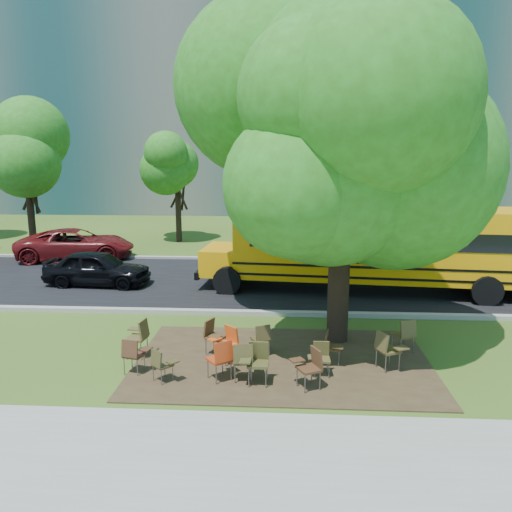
# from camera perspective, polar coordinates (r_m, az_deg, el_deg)

# --- Properties ---
(ground) EXTENTS (160.00, 160.00, 0.00)m
(ground) POSITION_cam_1_polar(r_m,az_deg,el_deg) (12.76, -1.53, -10.99)
(ground) COLOR #344E18
(ground) RESTS_ON ground
(sidewalk) EXTENTS (60.00, 4.00, 0.04)m
(sidewalk) POSITION_cam_1_polar(r_m,az_deg,el_deg) (8.38, -4.71, -24.04)
(sidewalk) COLOR gray
(sidewalk) RESTS_ON ground
(dirt_patch) EXTENTS (7.00, 4.50, 0.03)m
(dirt_patch) POSITION_cam_1_polar(r_m,az_deg,el_deg) (12.25, 3.04, -11.91)
(dirt_patch) COLOR #382819
(dirt_patch) RESTS_ON ground
(asphalt_road) EXTENTS (80.00, 8.00, 0.04)m
(asphalt_road) POSITION_cam_1_polar(r_m,az_deg,el_deg) (19.39, 0.23, -2.99)
(asphalt_road) COLOR black
(asphalt_road) RESTS_ON ground
(kerb_near) EXTENTS (80.00, 0.25, 0.14)m
(kerb_near) POSITION_cam_1_polar(r_m,az_deg,el_deg) (15.54, -0.58, -6.51)
(kerb_near) COLOR gray
(kerb_near) RESTS_ON ground
(kerb_far) EXTENTS (80.00, 0.25, 0.14)m
(kerb_far) POSITION_cam_1_polar(r_m,az_deg,el_deg) (23.36, 0.78, -0.35)
(kerb_far) COLOR gray
(kerb_far) RESTS_ON ground
(building_main) EXTENTS (38.00, 16.00, 22.00)m
(building_main) POSITION_cam_1_polar(r_m,az_deg,el_deg) (48.97, -7.68, 18.63)
(building_main) COLOR #60615C
(building_main) RESTS_ON ground
(bg_tree_0) EXTENTS (5.20, 5.20, 7.18)m
(bg_tree_0) POSITION_cam_1_polar(r_m,az_deg,el_deg) (27.96, -24.79, 9.86)
(bg_tree_0) COLOR black
(bg_tree_0) RESTS_ON ground
(bg_tree_2) EXTENTS (4.80, 4.80, 6.62)m
(bg_tree_2) POSITION_cam_1_polar(r_m,az_deg,el_deg) (28.39, -9.02, 10.05)
(bg_tree_2) COLOR black
(bg_tree_2) RESTS_ON ground
(bg_tree_3) EXTENTS (5.60, 5.60, 7.84)m
(bg_tree_3) POSITION_cam_1_polar(r_m,az_deg,el_deg) (26.67, 18.91, 11.25)
(bg_tree_3) COLOR black
(bg_tree_3) RESTS_ON ground
(main_tree) EXTENTS (7.20, 7.20, 8.70)m
(main_tree) POSITION_cam_1_polar(r_m,az_deg,el_deg) (12.80, 9.95, 12.28)
(main_tree) COLOR black
(main_tree) RESTS_ON ground
(school_bus) EXTENTS (12.57, 3.86, 3.03)m
(school_bus) POSITION_cam_1_polar(r_m,az_deg,el_deg) (18.35, 14.98, 1.31)
(school_bus) COLOR orange
(school_bus) RESTS_ON ground
(chair_0) EXTENTS (0.64, 0.50, 0.85)m
(chair_0) POSITION_cam_1_polar(r_m,az_deg,el_deg) (11.74, -13.80, -10.65)
(chair_0) COLOR #482819
(chair_0) RESTS_ON ground
(chair_1) EXTENTS (0.66, 0.52, 0.77)m
(chair_1) POSITION_cam_1_polar(r_m,az_deg,el_deg) (11.20, -10.75, -11.87)
(chair_1) COLOR #41381C
(chair_1) RESTS_ON ground
(chair_2) EXTENTS (0.64, 0.81, 0.95)m
(chair_2) POSITION_cam_1_polar(r_m,az_deg,el_deg) (11.09, -3.96, -11.31)
(chair_2) COLOR #AC3412
(chair_2) RESTS_ON ground
(chair_3) EXTENTS (0.61, 0.54, 0.93)m
(chair_3) POSITION_cam_1_polar(r_m,az_deg,el_deg) (10.94, 0.11, -11.68)
(chair_3) COLOR #44411D
(chair_3) RESTS_ON ground
(chair_4) EXTENTS (0.61, 0.61, 0.91)m
(chair_4) POSITION_cam_1_polar(r_m,az_deg,el_deg) (11.04, -1.39, -11.52)
(chair_4) COLOR #433B1D
(chair_4) RESTS_ON ground
(chair_5) EXTENTS (0.51, 0.46, 0.78)m
(chair_5) POSITION_cam_1_polar(r_m,az_deg,el_deg) (11.44, 7.37, -11.20)
(chair_5) COLOR #4B4320
(chair_5) RESTS_ON ground
(chair_6) EXTENTS (0.73, 0.61, 0.91)m
(chair_6) POSITION_cam_1_polar(r_m,az_deg,el_deg) (10.80, 6.23, -12.16)
(chair_6) COLOR #492C1A
(chair_6) RESTS_ON ground
(chair_7) EXTENTS (0.75, 0.64, 0.94)m
(chair_7) POSITION_cam_1_polar(r_m,az_deg,el_deg) (11.92, 14.75, -10.04)
(chair_7) COLOR #4D4121
(chair_7) RESTS_ON ground
(chair_8) EXTENTS (0.57, 0.69, 0.96)m
(chair_8) POSITION_cam_1_polar(r_m,az_deg,el_deg) (12.62, -13.21, -8.67)
(chair_8) COLOR #504322
(chair_8) RESTS_ON ground
(chair_9) EXTENTS (0.77, 0.61, 0.89)m
(chair_9) POSITION_cam_1_polar(r_m,az_deg,el_deg) (12.03, -3.35, -9.62)
(chair_9) COLOR #CC4B15
(chair_9) RESTS_ON ground
(chair_10) EXTENTS (0.58, 0.74, 0.90)m
(chair_10) POSITION_cam_1_polar(r_m,az_deg,el_deg) (12.47, -4.92, -8.83)
(chair_10) COLOR #4C331B
(chair_10) RESTS_ON ground
(chair_11) EXTENTS (0.56, 0.66, 0.83)m
(chair_11) POSITION_cam_1_polar(r_m,az_deg,el_deg) (12.37, 0.71, -9.17)
(chair_11) COLOR #44391D
(chair_11) RESTS_ON ground
(chair_12) EXTENTS (0.47, 0.59, 0.80)m
(chair_12) POSITION_cam_1_polar(r_m,az_deg,el_deg) (12.05, 8.55, -9.97)
(chair_12) COLOR #4E371B
(chair_12) RESTS_ON ground
(chair_13) EXTENTS (0.64, 0.73, 0.93)m
(chair_13) POSITION_cam_1_polar(r_m,az_deg,el_deg) (12.99, 16.73, -8.36)
(chair_13) COLOR #4D4121
(chair_13) RESTS_ON ground
(black_car) EXTENTS (4.03, 1.83, 1.34)m
(black_car) POSITION_cam_1_polar(r_m,az_deg,el_deg) (19.73, -17.66, -1.35)
(black_car) COLOR black
(black_car) RESTS_ON ground
(bg_car_red) EXTENTS (5.67, 3.55, 1.46)m
(bg_car_red) POSITION_cam_1_polar(r_m,az_deg,el_deg) (24.93, -19.86, 1.26)
(bg_car_red) COLOR #5B0F12
(bg_car_red) RESTS_ON ground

